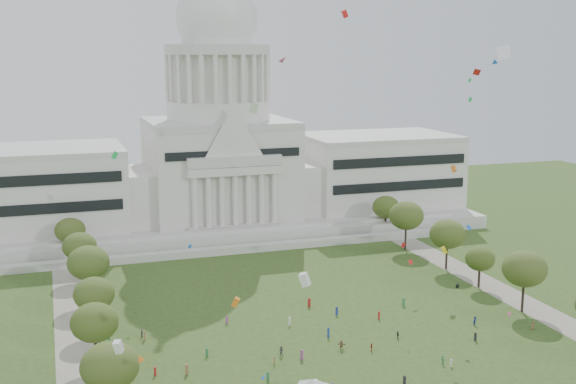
# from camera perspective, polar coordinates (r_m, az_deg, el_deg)

# --- Properties ---
(ground) EXTENTS (400.00, 400.00, 0.00)m
(ground) POSITION_cam_1_polar(r_m,az_deg,el_deg) (130.62, 6.43, -14.05)
(ground) COLOR #314B1D
(ground) RESTS_ON ground
(capitol) EXTENTS (160.00, 64.50, 91.30)m
(capitol) POSITION_cam_1_polar(r_m,az_deg,el_deg) (228.76, -5.43, 2.69)
(capitol) COLOR #BAB7AD
(capitol) RESTS_ON ground
(path_left) EXTENTS (8.00, 160.00, 0.04)m
(path_left) POSITION_cam_1_polar(r_m,az_deg,el_deg) (147.77, -16.37, -11.37)
(path_left) COLOR gray
(path_left) RESTS_ON ground
(path_right) EXTENTS (8.00, 160.00, 0.04)m
(path_right) POSITION_cam_1_polar(r_m,az_deg,el_deg) (177.60, 16.59, -7.56)
(path_right) COLOR gray
(path_right) RESTS_ON ground
(row_tree_l_1) EXTENTS (8.86, 8.86, 12.59)m
(row_tree_l_1) POSITION_cam_1_polar(r_m,az_deg,el_deg) (114.08, -13.91, -13.22)
(row_tree_l_1) COLOR black
(row_tree_l_1) RESTS_ON ground
(row_tree_l_2) EXTENTS (8.42, 8.42, 11.97)m
(row_tree_l_2) POSITION_cam_1_polar(r_m,az_deg,el_deg) (132.95, -15.05, -9.93)
(row_tree_l_2) COLOR black
(row_tree_l_2) RESTS_ON ground
(row_tree_r_2) EXTENTS (9.55, 9.55, 13.58)m
(row_tree_r_2) POSITION_cam_1_polar(r_m,az_deg,el_deg) (162.92, 18.19, -5.78)
(row_tree_r_2) COLOR black
(row_tree_r_2) RESTS_ON ground
(row_tree_l_3) EXTENTS (8.12, 8.12, 11.55)m
(row_tree_l_3) POSITION_cam_1_polar(r_m,az_deg,el_deg) (148.74, -15.08, -7.79)
(row_tree_l_3) COLOR black
(row_tree_l_3) RESTS_ON ground
(row_tree_r_3) EXTENTS (7.01, 7.01, 9.98)m
(row_tree_r_3) POSITION_cam_1_polar(r_m,az_deg,el_deg) (177.10, 14.93, -5.13)
(row_tree_r_3) COLOR black
(row_tree_r_3) RESTS_ON ground
(row_tree_l_4) EXTENTS (9.29, 9.29, 13.21)m
(row_tree_l_4) POSITION_cam_1_polar(r_m,az_deg,el_deg) (166.06, -15.50, -5.41)
(row_tree_l_4) COLOR black
(row_tree_l_4) RESTS_ON ground
(row_tree_r_4) EXTENTS (9.19, 9.19, 13.06)m
(row_tree_r_4) POSITION_cam_1_polar(r_m,az_deg,el_deg) (189.40, 12.49, -3.28)
(row_tree_r_4) COLOR black
(row_tree_r_4) RESTS_ON ground
(row_tree_l_5) EXTENTS (8.33, 8.33, 11.85)m
(row_tree_l_5) POSITION_cam_1_polar(r_m,az_deg,el_deg) (184.20, -16.15, -4.14)
(row_tree_l_5) COLOR black
(row_tree_l_5) RESTS_ON ground
(row_tree_r_5) EXTENTS (9.82, 9.82, 13.96)m
(row_tree_r_5) POSITION_cam_1_polar(r_m,az_deg,el_deg) (205.70, 9.33, -1.85)
(row_tree_r_5) COLOR black
(row_tree_r_5) RESTS_ON ground
(row_tree_l_6) EXTENTS (8.19, 8.19, 11.64)m
(row_tree_l_6) POSITION_cam_1_polar(r_m,az_deg,el_deg) (201.77, -16.84, -2.92)
(row_tree_l_6) COLOR black
(row_tree_l_6) RESTS_ON ground
(row_tree_r_6) EXTENTS (8.42, 8.42, 11.97)m
(row_tree_r_6) POSITION_cam_1_polar(r_m,az_deg,el_deg) (222.70, 7.75, -1.20)
(row_tree_r_6) COLOR black
(row_tree_r_6) RESTS_ON ground
(event_tent) EXTENTS (8.61, 8.61, 4.01)m
(event_tent) POSITION_cam_1_polar(r_m,az_deg,el_deg) (119.08, 1.87, -14.91)
(event_tent) COLOR #4C4C4C
(event_tent) RESTS_ON ground
(person_0) EXTENTS (0.99, 1.02, 1.77)m
(person_0) POSITION_cam_1_polar(r_m,az_deg,el_deg) (156.19, 18.79, -9.94)
(person_0) COLOR olive
(person_0) RESTS_ON ground
(person_2) EXTENTS (1.06, 0.85, 1.90)m
(person_2) POSITION_cam_1_polar(r_m,az_deg,el_deg) (155.18, 14.58, -9.81)
(person_2) COLOR navy
(person_2) RESTS_ON ground
(person_3) EXTENTS (0.56, 1.03, 1.56)m
(person_3) POSITION_cam_1_polar(r_m,az_deg,el_deg) (135.86, 12.11, -12.85)
(person_3) COLOR #33723F
(person_3) RESTS_ON ground
(person_4) EXTENTS (0.76, 1.00, 1.52)m
(person_4) POSITION_cam_1_polar(r_m,az_deg,el_deg) (139.23, 6.61, -12.07)
(person_4) COLOR #B21E1E
(person_4) RESTS_ON ground
(person_5) EXTENTS (1.84, 1.32, 1.84)m
(person_5) POSITION_cam_1_polar(r_m,az_deg,el_deg) (139.17, 4.24, -11.96)
(person_5) COLOR olive
(person_5) RESTS_ON ground
(person_8) EXTENTS (1.08, 1.00, 1.90)m
(person_8) POSITION_cam_1_polar(r_m,az_deg,el_deg) (136.18, -0.55, -12.45)
(person_8) COLOR #4C4C51
(person_8) RESTS_ON ground
(person_9) EXTENTS (1.05, 0.88, 1.45)m
(person_9) POSITION_cam_1_polar(r_m,az_deg,el_deg) (135.19, 12.77, -13.03)
(person_9) COLOR silver
(person_9) RESTS_ON ground
(person_10) EXTENTS (0.53, 0.92, 1.54)m
(person_10) POSITION_cam_1_polar(r_m,az_deg,el_deg) (145.45, 8.68, -11.08)
(person_10) COLOR #26262B
(person_10) RESTS_ON ground
(distant_crowd) EXTENTS (68.16, 41.50, 1.95)m
(distant_crowd) POSITION_cam_1_polar(r_m,az_deg,el_deg) (138.91, -0.86, -12.00)
(distant_crowd) COLOR navy
(distant_crowd) RESTS_ON ground
(kite_swarm) EXTENTS (96.84, 96.87, 64.35)m
(kite_swarm) POSITION_cam_1_polar(r_m,az_deg,el_deg) (127.15, 7.95, -0.29)
(kite_swarm) COLOR green
(kite_swarm) RESTS_ON ground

